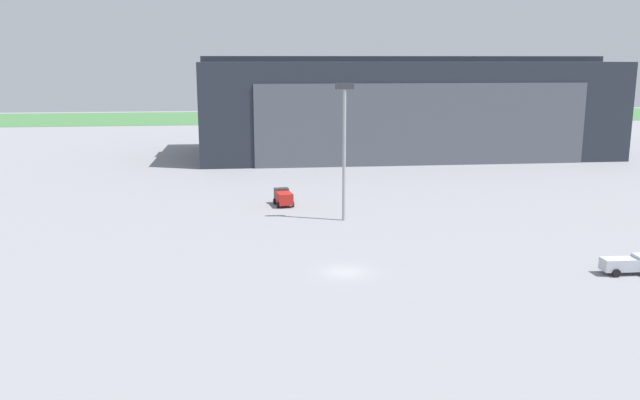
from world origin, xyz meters
The scene contains 6 objects.
ground_plane centered at (0.00, 0.00, 0.00)m, with size 440.00×440.00×0.00m, color gray.
grass_field_strip centered at (0.00, 185.93, 0.04)m, with size 440.00×56.00×0.08m, color #427441.
maintenance_hangar centered at (26.03, 85.09, 10.50)m, with size 89.78×36.43×21.93m.
fuel_bowser centered at (-4.44, 32.30, 1.24)m, with size 2.99×4.72×2.33m.
pushback_tractor centered at (28.16, -3.84, 1.06)m, with size 5.08×2.21×1.97m.
apron_light_mast centered at (3.07, 22.09, 10.75)m, with size 2.40×0.50×18.26m.
Camera 1 is at (-9.96, -64.09, 21.26)m, focal length 37.32 mm.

